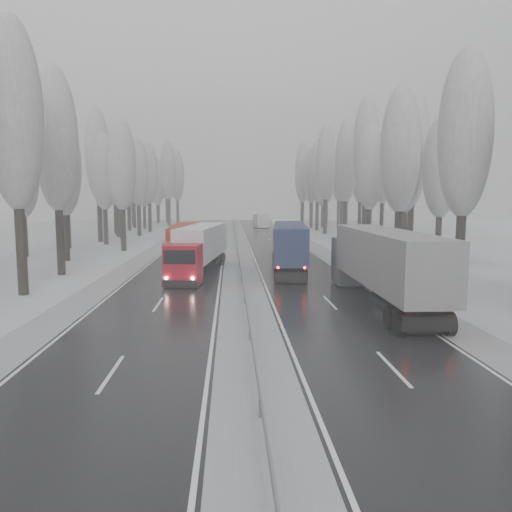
{
  "coord_description": "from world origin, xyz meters",
  "views": [
    {
      "loc": [
        -0.86,
        -17.92,
        6.41
      ],
      "look_at": [
        1.02,
        18.4,
        2.2
      ],
      "focal_mm": 35.0,
      "sensor_mm": 36.0,
      "label": 1
    }
  ],
  "objects": [
    {
      "name": "tree_25",
      "position": [
        24.81,
        55.02,
        12.52
      ],
      "size": [
        3.6,
        3.6,
        19.44
      ],
      "color": "black",
      "rests_on": "ground"
    },
    {
      "name": "tree_21",
      "position": [
        20.12,
        39.17,
        12.0
      ],
      "size": [
        3.6,
        3.6,
        18.62
      ],
      "color": "black",
      "rests_on": "ground"
    },
    {
      "name": "tree_31",
      "position": [
        22.48,
        85.7,
        11.97
      ],
      "size": [
        3.6,
        3.6,
        18.58
      ],
      "color": "black",
      "rests_on": "ground"
    },
    {
      "name": "tree_75",
      "position": [
        -24.2,
        103.33,
        11.99
      ],
      "size": [
        3.6,
        3.6,
        18.6
      ],
      "color": "black",
      "rests_on": "ground"
    },
    {
      "name": "tree_27",
      "position": [
        24.72,
        65.27,
        11.36
      ],
      "size": [
        3.6,
        3.6,
        17.62
      ],
      "color": "black",
      "rests_on": "ground"
    },
    {
      "name": "carriageway_left",
      "position": [
        -5.25,
        30.0,
        0.01
      ],
      "size": [
        7.5,
        200.0,
        0.03
      ],
      "primitive_type": "cube",
      "color": "black",
      "rests_on": "ground"
    },
    {
      "name": "tree_63",
      "position": [
        -21.85,
        47.73,
        10.89
      ],
      "size": [
        3.6,
        3.6,
        16.88
      ],
      "color": "black",
      "rests_on": "ground"
    },
    {
      "name": "truck_blue_box",
      "position": [
        4.34,
        25.65,
        2.45
      ],
      "size": [
        4.17,
        16.51,
        4.2
      ],
      "rotation": [
        0.0,
        0.0,
        -0.1
      ],
      "color": "#1C1A41",
      "rests_on": "ground"
    },
    {
      "name": "tree_20",
      "position": [
        17.9,
        35.17,
        10.14
      ],
      "size": [
        3.6,
        3.6,
        15.71
      ],
      "color": "black",
      "rests_on": "ground"
    },
    {
      "name": "tree_62",
      "position": [
        -13.94,
        43.73,
        10.36
      ],
      "size": [
        3.6,
        3.6,
        16.04
      ],
      "color": "black",
      "rests_on": "ground"
    },
    {
      "name": "truck_red_white",
      "position": [
        -3.45,
        24.88,
        2.36
      ],
      "size": [
        4.42,
        15.88,
        4.04
      ],
      "rotation": [
        0.0,
        0.0,
        -0.13
      ],
      "color": "#9C0817",
      "rests_on": "ground"
    },
    {
      "name": "tree_73",
      "position": [
        -21.82,
        92.54,
        11.11
      ],
      "size": [
        3.6,
        3.6,
        17.22
      ],
      "color": "black",
      "rests_on": "ground"
    },
    {
      "name": "tree_28",
      "position": [
        16.34,
        71.95,
        12.64
      ],
      "size": [
        3.6,
        3.6,
        19.62
      ],
      "color": "black",
      "rests_on": "ground"
    },
    {
      "name": "tree_19",
      "position": [
        20.02,
        31.03,
        9.42
      ],
      "size": [
        3.6,
        3.6,
        14.57
      ],
      "color": "black",
      "rests_on": "ground"
    },
    {
      "name": "tree_56",
      "position": [
        -14.71,
        15.7,
        11.68
      ],
      "size": [
        3.6,
        3.6,
        18.12
      ],
      "color": "black",
      "rests_on": "ground"
    },
    {
      "name": "tree_79",
      "position": [
        -20.33,
        119.31,
        11.01
      ],
      "size": [
        3.6,
        3.6,
        17.07
      ],
      "color": "black",
      "rests_on": "ground"
    },
    {
      "name": "tree_58",
      "position": [
        -15.13,
        24.57,
        11.1
      ],
      "size": [
        3.6,
        3.6,
        17.21
      ],
      "color": "black",
      "rests_on": "ground"
    },
    {
      "name": "tree_60",
      "position": [
        -17.75,
        34.2,
        9.59
      ],
      "size": [
        3.6,
        3.6,
        14.84
      ],
      "color": "black",
      "rests_on": "ground"
    },
    {
      "name": "tree_71",
      "position": [
        -21.09,
        83.19,
        12.63
      ],
      "size": [
        3.6,
        3.6,
        19.61
      ],
      "color": "black",
      "rests_on": "ground"
    },
    {
      "name": "tree_78",
      "position": [
        -17.56,
        115.31,
        12.59
      ],
      "size": [
        3.6,
        3.6,
        19.55
      ],
      "color": "black",
      "rests_on": "ground"
    },
    {
      "name": "tree_76",
      "position": [
        -14.05,
        108.72,
        11.95
      ],
      "size": [
        3.6,
        3.6,
        18.55
      ],
      "color": "black",
      "rests_on": "ground"
    },
    {
      "name": "truck_cream_box",
      "position": [
        4.98,
        36.54,
        2.3
      ],
      "size": [
        3.63,
        15.46,
        3.93
      ],
      "rotation": [
        0.0,
        0.0,
        -0.08
      ],
      "color": "beige",
      "rests_on": "ground"
    },
    {
      "name": "tree_29",
      "position": [
        23.71,
        75.95,
        11.67
      ],
      "size": [
        3.6,
        3.6,
        18.11
      ],
      "color": "black",
      "rests_on": "ground"
    },
    {
      "name": "tree_23",
      "position": [
        23.31,
        49.6,
        8.77
      ],
      "size": [
        3.6,
        3.6,
        13.55
      ],
      "color": "black",
      "rests_on": "ground"
    },
    {
      "name": "tree_37",
      "position": [
        24.02,
        110.16,
        10.56
      ],
      "size": [
        3.6,
        3.6,
        16.37
      ],
      "color": "black",
      "rests_on": "ground"
    },
    {
      "name": "tree_68",
      "position": [
        -16.58,
        69.11,
        10.75
      ],
      "size": [
        3.6,
        3.6,
        16.65
      ],
      "color": "black",
      "rests_on": "ground"
    },
    {
      "name": "tree_39",
      "position": [
        21.55,
        120.73,
        10.45
      ],
      "size": [
        3.6,
        3.6,
        16.19
      ],
      "color": "black",
      "rests_on": "ground"
    },
    {
      "name": "shoulder_left",
      "position": [
        -10.2,
        30.0,
        0.02
      ],
      "size": [
        2.4,
        200.0,
        0.04
      ],
      "primitive_type": "cube",
      "color": "#9EA0A6",
      "rests_on": "ground"
    },
    {
      "name": "shoulder_right",
      "position": [
        10.2,
        30.0,
        0.02
      ],
      "size": [
        2.4,
        200.0,
        0.04
      ],
      "primitive_type": "cube",
      "color": "#9EA0A6",
      "rests_on": "ground"
    },
    {
      "name": "tree_72",
      "position": [
        -18.93,
        88.54,
        9.76
      ],
      "size": [
        3.6,
        3.6,
        15.11
      ],
      "color": "black",
      "rests_on": "ground"
    },
    {
      "name": "tree_77",
      "position": [
        -19.66,
        112.72,
        9.26
      ],
      "size": [
        3.6,
        3.6,
        14.32
      ],
      "color": "black",
      "rests_on": "ground"
    },
    {
      "name": "tree_66",
      "position": [
        -18.16,
        62.35,
        9.84
      ],
      "size": [
        3.6,
        3.6,
        15.23
      ],
      "color": "black",
      "rests_on": "ground"
    },
    {
      "name": "tree_22",
      "position": [
        17.02,
        45.6,
        10.24
      ],
      "size": [
        3.6,
        3.6,
        15.86
      ],
      "color": "black",
      "rests_on": "ground"
    },
    {
      "name": "carriageway_right",
      "position": [
        5.25,
        30.0,
        0.01
      ],
      "size": [
        7.5,
        200.0,
        0.03
      ],
      "primitive_type": "cube",
      "color": "black",
      "rests_on": "ground"
    },
    {
      "name": "tree_30",
      "position": [
        16.56,
        81.7,
        11.52
      ],
      "size": [
        3.6,
        3.6,
        17.86
      ],
      "color": "black",
      "rests_on": "ground"
    },
    {
      "name": "tree_32",
      "position": [
        16.63,
        89.21,
        11.18
      ],
      "size": [
        3.6,
        3.6,
        17.33
      ],
      "color": "black",
      "rests_on": "ground"
    },
    {
      "name": "tree_33",
      "position": [
        19.77,
        93.21,
        9.26
      ],
      "size": [
        3.6,
        3.6,
        14.33
      ],
      "color": "black",
      "rests_on": "ground"
    },
    {
      "name": "tree_24",
      "position": [
        17.9,
        51.02,
        13.19
      ],
      "size": [
        3.6,
        3.6,
        20.49
      ],
      "color": "black",
      "rests_on": "ground"
    },
    {
      "name": "tree_64",
      "position": [
        -18.26,
        52.71,
        9.96
      ],
      "size": [
        3.6,
        3.6,
        15.42
      ],
      "color": "black",
      "rests_on": "ground"
    },
    {
      "name": "ground",
      "position": [
        0.0,
        0.0,
        0.0
      ],
      "size": [
        260.0,
        260.0,
        0.0
      ],
      "primitive_type": "plane",
      "color": "silver",
      "rests_on": "ground"
    },
    {
      "name": "tree_35",
      "position": [
        24.94,
        100.32,
        11.77
      ],
      "size": [
        3.6,
        3.6,
        18.25
      ],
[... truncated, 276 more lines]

